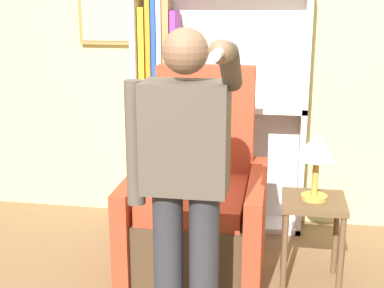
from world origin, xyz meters
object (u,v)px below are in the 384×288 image
(table_lamp, at_px, (317,149))
(bookcase, at_px, (197,109))
(person_standing, at_px, (185,175))
(side_table, at_px, (313,217))
(armchair, at_px, (199,210))

(table_lamp, bearing_deg, bookcase, 135.07)
(person_standing, height_order, side_table, person_standing)
(armchair, xyz_separation_m, table_lamp, (0.72, -0.11, 0.48))
(side_table, bearing_deg, person_standing, -132.97)
(armchair, bearing_deg, person_standing, -85.66)
(bookcase, bearing_deg, table_lamp, -44.93)
(bookcase, height_order, table_lamp, bookcase)
(side_table, bearing_deg, armchair, 171.11)
(table_lamp, bearing_deg, armchair, 171.11)
(bookcase, bearing_deg, side_table, -44.93)
(bookcase, relative_size, person_standing, 1.18)
(armchair, relative_size, person_standing, 0.81)
(bookcase, relative_size, side_table, 3.37)
(armchair, bearing_deg, side_table, -8.89)
(person_standing, distance_m, side_table, 1.06)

